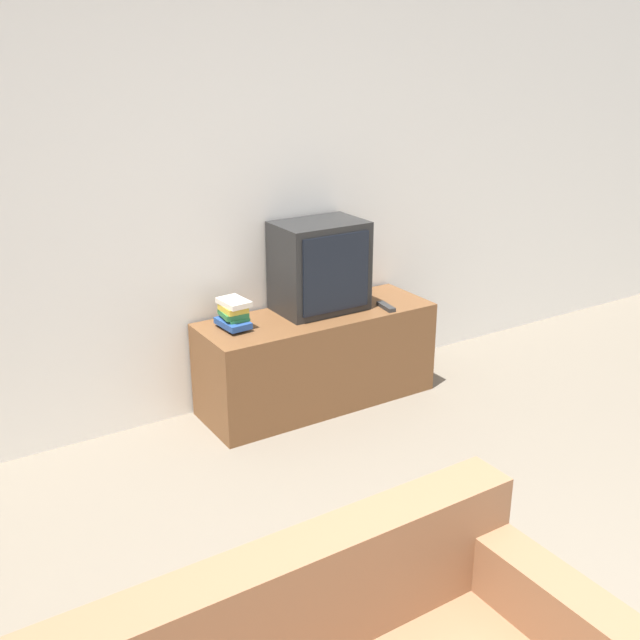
# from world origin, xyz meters

# --- Properties ---
(wall_back) EXTENTS (9.00, 0.06, 2.60)m
(wall_back) POSITION_xyz_m (0.00, 3.03, 1.30)
(wall_back) COLOR white
(wall_back) RESTS_ON ground_plane
(tv_stand) EXTENTS (1.42, 0.49, 0.57)m
(tv_stand) POSITION_xyz_m (0.79, 2.74, 0.28)
(tv_stand) COLOR brown
(tv_stand) RESTS_ON ground_plane
(television) EXTENTS (0.52, 0.36, 0.53)m
(television) POSITION_xyz_m (0.85, 2.80, 0.83)
(television) COLOR black
(television) RESTS_ON tv_stand
(book_stack) EXTENTS (0.16, 0.22, 0.16)m
(book_stack) POSITION_xyz_m (0.28, 2.78, 0.65)
(book_stack) COLOR black
(book_stack) RESTS_ON tv_stand
(remote_on_stand) EXTENTS (0.07, 0.16, 0.02)m
(remote_on_stand) POSITION_xyz_m (1.19, 2.59, 0.58)
(remote_on_stand) COLOR #2D2D2D
(remote_on_stand) RESTS_ON tv_stand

